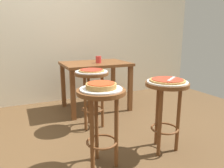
{
  "coord_description": "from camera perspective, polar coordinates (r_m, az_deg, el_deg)",
  "views": [
    {
      "loc": [
        -0.42,
        -2.11,
        1.15
      ],
      "look_at": [
        0.51,
        -0.1,
        0.63
      ],
      "focal_mm": 34.25,
      "sensor_mm": 36.0,
      "label": 1
    }
  ],
  "objects": [
    {
      "name": "serving_plate_foreground",
      "position": [
        2.09,
        14.54,
        0.59
      ],
      "size": [
        0.39,
        0.39,
        0.01
      ],
      "primitive_type": "cylinder",
      "color": "white",
      "rests_on": "stool_foreground"
    },
    {
      "name": "pizza_middle",
      "position": [
        1.75,
        -2.92,
        -0.41
      ],
      "size": [
        0.25,
        0.25,
        0.05
      ],
      "color": "#B78442",
      "rests_on": "serving_plate_middle"
    },
    {
      "name": "stool_middle",
      "position": [
        1.81,
        -2.84,
        -6.94
      ],
      "size": [
        0.41,
        0.41,
        0.71
      ],
      "color": "brown",
      "rests_on": "ground_plane"
    },
    {
      "name": "back_wall",
      "position": [
        3.79,
        -19.28,
        17.74
      ],
      "size": [
        6.0,
        0.1,
        3.0
      ],
      "primitive_type": "cube",
      "color": "beige",
      "rests_on": "ground_plane"
    },
    {
      "name": "dining_table",
      "position": [
        3.28,
        -4.45,
        3.73
      ],
      "size": [
        0.98,
        0.71,
        0.73
      ],
      "color": "brown",
      "rests_on": "ground_plane"
    },
    {
      "name": "cup_near_edge",
      "position": [
        3.19,
        -3.63,
        6.54
      ],
      "size": [
        0.08,
        0.08,
        0.1
      ],
      "primitive_type": "cylinder",
      "color": "red",
      "rests_on": "dining_table"
    },
    {
      "name": "serving_plate_leftside",
      "position": [
        2.59,
        -5.48,
        3.32
      ],
      "size": [
        0.39,
        0.39,
        0.01
      ],
      "primitive_type": "cylinder",
      "color": "silver",
      "rests_on": "stool_leftside"
    },
    {
      "name": "stool_foreground",
      "position": [
        2.13,
        14.26,
        -4.23
      ],
      "size": [
        0.41,
        0.41,
        0.71
      ],
      "color": "brown",
      "rests_on": "ground_plane"
    },
    {
      "name": "ground_plane",
      "position": [
        2.44,
        -12.38,
        -15.37
      ],
      "size": [
        6.0,
        6.0,
        0.0
      ],
      "primitive_type": "plane",
      "color": "brown"
    },
    {
      "name": "pizza_server_knife",
      "position": [
        2.09,
        15.57,
        1.35
      ],
      "size": [
        0.19,
        0.15,
        0.01
      ],
      "primitive_type": "cube",
      "rotation": [
        0.0,
        0.0,
        0.62
      ],
      "color": "silver",
      "rests_on": "pizza_foreground"
    },
    {
      "name": "stool_leftside",
      "position": [
        2.62,
        -5.4,
        -0.64
      ],
      "size": [
        0.41,
        0.41,
        0.71
      ],
      "color": "brown",
      "rests_on": "ground_plane"
    },
    {
      "name": "pizza_foreground",
      "position": [
        2.08,
        14.57,
        1.02
      ],
      "size": [
        0.34,
        0.34,
        0.02
      ],
      "color": "#B78442",
      "rests_on": "serving_plate_foreground"
    },
    {
      "name": "pizza_leftside",
      "position": [
        2.58,
        -5.49,
        3.67
      ],
      "size": [
        0.31,
        0.31,
        0.02
      ],
      "color": "#B78442",
      "rests_on": "serving_plate_leftside"
    },
    {
      "name": "condiment_shaker",
      "position": [
        3.21,
        -3.93,
        6.3
      ],
      "size": [
        0.04,
        0.04,
        0.07
      ],
      "primitive_type": "cylinder",
      "color": "white",
      "rests_on": "dining_table"
    },
    {
      "name": "serving_plate_middle",
      "position": [
        1.76,
        -2.91,
        -1.31
      ],
      "size": [
        0.35,
        0.35,
        0.01
      ],
      "primitive_type": "cylinder",
      "color": "silver",
      "rests_on": "stool_middle"
    }
  ]
}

